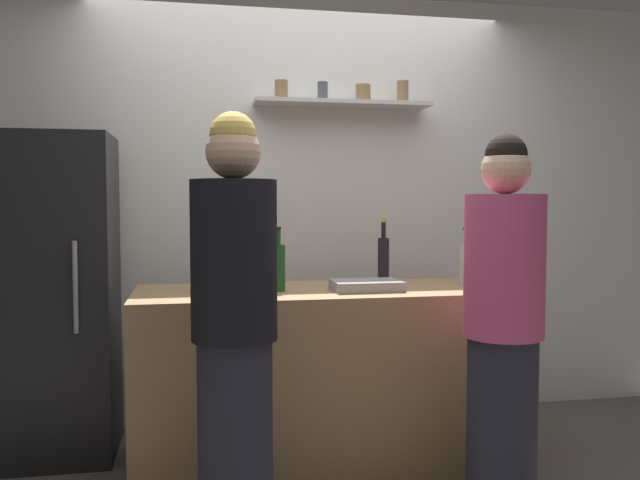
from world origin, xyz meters
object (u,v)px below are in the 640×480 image
utensil_holder (262,285)px  wine_bottle_dark_glass (383,257)px  person_blonde (235,329)px  person_pink_top (503,328)px  baking_pan (366,285)px  wine_bottle_pale_glass (465,262)px  wine_bottle_green_glass (278,266)px  wine_bottle_amber_glass (204,265)px  water_bottle_plastic (243,264)px  refrigerator (49,297)px

utensil_holder → wine_bottle_dark_glass: (0.74, 0.55, 0.08)m
person_blonde → person_pink_top: 1.14m
baking_pan → utensil_holder: utensil_holder is taller
wine_bottle_pale_glass → wine_bottle_green_glass: size_ratio=0.96×
wine_bottle_amber_glass → water_bottle_plastic: wine_bottle_amber_glass is taller
utensil_holder → wine_bottle_pale_glass: bearing=14.1°
refrigerator → wine_bottle_dark_glass: 1.81m
utensil_holder → person_pink_top: (0.99, -0.43, -0.15)m
wine_bottle_amber_glass → wine_bottle_dark_glass: bearing=14.6°
wine_bottle_amber_glass → wine_bottle_dark_glass: (1.00, 0.26, 0.00)m
utensil_holder → person_pink_top: size_ratio=0.13×
water_bottle_plastic → baking_pan: bearing=-28.7°
water_bottle_plastic → utensil_holder: bearing=-83.7°
baking_pan → wine_bottle_green_glass: size_ratio=1.06×
person_pink_top → water_bottle_plastic: bearing=59.0°
refrigerator → baking_pan: 1.66m
refrigerator → wine_bottle_dark_glass: bearing=-1.9°
water_bottle_plastic → refrigerator: bearing=172.4°
utensil_holder → baking_pan: bearing=15.7°
refrigerator → wine_bottle_pale_glass: refrigerator is taller
utensil_holder → person_blonde: 0.47m
wine_bottle_pale_glass → wine_bottle_dark_glass: 0.46m
water_bottle_plastic → wine_bottle_dark_glass: bearing=5.3°
person_pink_top → wine_bottle_amber_glass: bearing=70.1°
baking_pan → person_blonde: 0.90m
wine_bottle_amber_glass → utensil_holder: bearing=-47.8°
utensil_holder → wine_bottle_green_glass: bearing=64.8°
wine_bottle_pale_glass → baking_pan: bearing=-167.4°
refrigerator → water_bottle_plastic: 1.03m
wine_bottle_pale_glass → person_blonde: 1.47m
water_bottle_plastic → person_pink_top: size_ratio=0.15×
water_bottle_plastic → person_blonde: 0.92m
wine_bottle_pale_glass → water_bottle_plastic: size_ratio=1.22×
refrigerator → person_pink_top: bearing=-26.9°
baking_pan → wine_bottle_green_glass: wine_bottle_green_glass is taller
wine_bottle_green_glass → wine_bottle_dark_glass: 0.73m
wine_bottle_amber_glass → wine_bottle_pale_glass: bearing=-0.3°
utensil_holder → water_bottle_plastic: (-0.05, 0.47, 0.06)m
utensil_holder → wine_bottle_dark_glass: size_ratio=0.62×
baking_pan → wine_bottle_green_glass: bearing=172.2°
person_blonde → utensil_holder: bearing=-48.4°
wine_bottle_green_glass → person_blonde: person_blonde is taller
baking_pan → wine_bottle_dark_glass: (0.20, 0.40, 0.11)m
wine_bottle_pale_glass → wine_bottle_amber_glass: bearing=179.7°
refrigerator → person_blonde: 1.37m
wine_bottle_pale_glass → person_blonde: bearing=-151.1°
refrigerator → person_pink_top: refrigerator is taller
utensil_holder → refrigerator: bearing=150.2°
wine_bottle_dark_glass → baking_pan: bearing=-117.3°
baking_pan → person_pink_top: 0.75m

